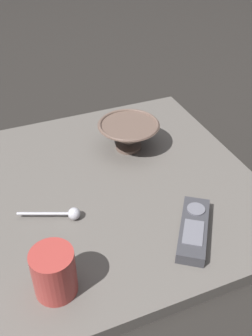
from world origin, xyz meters
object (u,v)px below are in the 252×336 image
at_px(cereal_bowl, 129,134).
at_px(teaspoon, 68,214).
at_px(coffee_mug, 54,272).
at_px(tv_remote_near, 194,229).

xyz_separation_m(cereal_bowl, teaspoon, (-0.18, 0.21, -0.03)).
bearing_deg(teaspoon, coffee_mug, 157.60).
bearing_deg(tv_remote_near, cereal_bowl, 0.65).
bearing_deg(coffee_mug, tv_remote_near, -85.35).
bearing_deg(teaspoon, tv_remote_near, -121.90).
bearing_deg(coffee_mug, cereal_bowl, -38.73).
xyz_separation_m(teaspoon, tv_remote_near, (-0.13, -0.21, -0.00)).
distance_m(cereal_bowl, tv_remote_near, 0.31).
xyz_separation_m(cereal_bowl, coffee_mug, (-0.34, 0.27, 0.00)).
bearing_deg(tv_remote_near, coffee_mug, 94.65).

